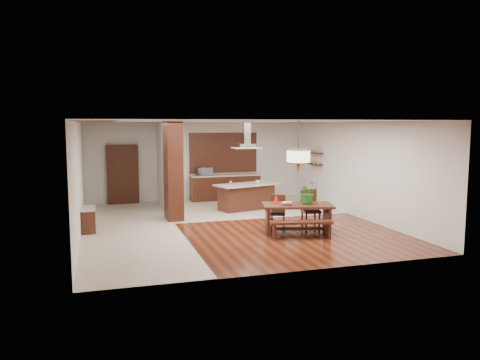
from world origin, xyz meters
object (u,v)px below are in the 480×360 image
object	(u,v)px
hallway_console	(89,220)
kitchen_island	(246,196)
fruit_bowl	(287,204)
microwave	(205,171)
pendant_lantern	(298,147)
dining_table	(298,212)
foliage_plant	(308,192)
dining_bench	(301,230)
range_hood	(247,135)
island_cup	(258,182)
dining_chair_right	(311,209)
dining_chair_left	(278,212)

from	to	relation	value
hallway_console	kitchen_island	size ratio (longest dim) A/B	0.39
fruit_bowl	microwave	bearing A→B (deg)	98.92
pendant_lantern	kitchen_island	xyz separation A→B (m)	(-0.27, 3.53, -1.80)
dining_table	foliage_plant	distance (m)	0.57
hallway_console	microwave	size ratio (longest dim) A/B	1.71
dining_bench	microwave	bearing A→B (deg)	99.15
hallway_console	microwave	xyz separation A→B (m)	(4.03, 3.99, 0.78)
fruit_bowl	range_hood	xyz separation A→B (m)	(0.03, 3.54, 1.68)
fruit_bowl	island_cup	bearing A→B (deg)	83.45
hallway_console	pendant_lantern	bearing A→B (deg)	-17.99
dining_table	dining_chair_right	size ratio (longest dim) A/B	1.91
hallway_console	dining_bench	bearing A→B (deg)	-24.68
pendant_lantern	foliage_plant	xyz separation A→B (m)	(0.28, 0.01, -1.20)
hallway_console	microwave	bearing A→B (deg)	44.70
dining_table	island_cup	xyz separation A→B (m)	(0.10, 3.46, 0.37)
hallway_console	pendant_lantern	distance (m)	5.82
dining_chair_left	range_hood	size ratio (longest dim) A/B	0.99
kitchen_island	foliage_plant	bearing A→B (deg)	-97.07
dining_table	dining_chair_left	distance (m)	0.72
dining_table	island_cup	world-z (taller)	island_cup
hallway_console	dining_chair_left	size ratio (longest dim) A/B	0.98
dining_chair_left	pendant_lantern	size ratio (longest dim) A/B	0.68
hallway_console	fruit_bowl	xyz separation A→B (m)	(4.93, -1.70, 0.47)
hallway_console	dining_table	world-z (taller)	dining_table
island_cup	kitchen_island	bearing A→B (deg)	169.73
pendant_lantern	island_cup	world-z (taller)	pendant_lantern
fruit_bowl	kitchen_island	xyz separation A→B (m)	(0.03, 3.53, -0.34)
range_hood	island_cup	xyz separation A→B (m)	(0.37, -0.07, -1.54)
dining_chair_left	kitchen_island	xyz separation A→B (m)	(0.02, 2.88, -0.00)
hallway_console	dining_chair_left	world-z (taller)	dining_chair_left
kitchen_island	island_cup	xyz separation A→B (m)	(0.37, -0.07, 0.48)
dining_chair_left	dining_bench	bearing A→B (deg)	-61.80
dining_chair_right	pendant_lantern	size ratio (longest dim) A/B	0.79
foliage_plant	fruit_bowl	world-z (taller)	foliage_plant
dining_chair_right	kitchen_island	size ratio (longest dim) A/B	0.46
fruit_bowl	range_hood	size ratio (longest dim) A/B	0.29
hallway_console	kitchen_island	xyz separation A→B (m)	(4.96, 1.83, 0.13)
dining_chair_right	foliage_plant	xyz separation A→B (m)	(-0.29, -0.40, 0.53)
dining_chair_left	kitchen_island	bearing A→B (deg)	112.36
pendant_lantern	microwave	world-z (taller)	pendant_lantern
range_hood	dining_chair_right	bearing A→B (deg)	-74.87
dining_chair_right	dining_bench	bearing A→B (deg)	-119.02
dining_chair_right	range_hood	distance (m)	3.77
island_cup	dining_bench	bearing A→B (deg)	-93.83
kitchen_island	microwave	size ratio (longest dim) A/B	4.40
microwave	fruit_bowl	bearing A→B (deg)	-105.90
hallway_console	fruit_bowl	distance (m)	5.23
foliage_plant	fruit_bowl	xyz separation A→B (m)	(-0.58, -0.02, -0.27)
hallway_console	foliage_plant	bearing A→B (deg)	-17.00
island_cup	microwave	world-z (taller)	microwave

